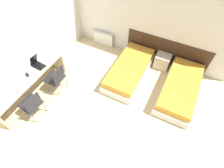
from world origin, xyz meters
The scene contains 13 objects.
wall_back centered at (0.00, 4.50, 1.35)m, with size 5.59×0.05×2.70m.
wall_left centered at (-2.32, 2.24, 1.35)m, with size 0.05×5.48×2.70m.
headboard_panel centered at (0.88, 4.46, 0.44)m, with size 2.58×0.03×0.88m.
bed_near_window centered at (0.11, 3.41, 0.21)m, with size 0.95×2.03×0.44m.
bed_near_door centered at (1.64, 3.41, 0.21)m, with size 0.95×2.03×0.44m.
nightstand centered at (0.88, 4.24, 0.23)m, with size 0.45×0.39×0.46m.
radiator centered at (-1.33, 4.38, 0.23)m, with size 0.75×0.12×0.47m.
desk centered at (-2.00, 1.53, 0.58)m, with size 0.60×2.26×0.73m.
chair_near_laptop centered at (-1.47, 1.99, 0.50)m, with size 0.46×0.46×0.87m.
chair_near_notebook centered at (-1.47, 1.06, 0.50)m, with size 0.50×0.50×0.87m.
laptop centered at (-2.00, 1.99, 0.80)m, with size 0.37×0.25×0.34m.
open_notebook centered at (-1.95, 1.15, 0.74)m, with size 0.31×0.22×0.02m.
mug centered at (-1.97, 1.59, 0.78)m, with size 0.08×0.08×0.09m.
Camera 1 is at (1.28, -0.03, 4.11)m, focal length 28.00 mm.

